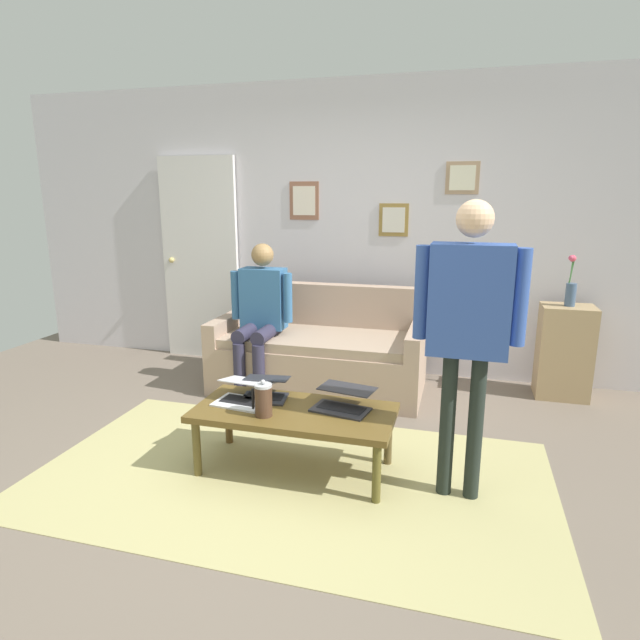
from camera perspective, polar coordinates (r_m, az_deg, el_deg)
ground_plane at (r=3.38m, az=-4.07°, el=-16.42°), size 7.68×7.68×0.00m
area_rug at (r=3.35m, az=-3.29°, el=-16.57°), size 3.10×1.74×0.01m
back_wall at (r=5.07m, az=4.07°, el=9.68°), size 7.04×0.11×2.70m
interior_door at (r=5.56m, az=-12.82°, el=6.35°), size 0.82×0.09×2.05m
couch at (r=4.66m, az=0.03°, el=-3.68°), size 1.80×0.87×0.88m
coffee_table at (r=3.28m, az=-2.81°, el=-10.34°), size 1.22×0.57×0.40m
laptop_left at (r=3.44m, az=-5.95°, el=-7.66°), size 0.32×0.33×0.13m
laptop_center at (r=3.26m, az=2.49°, el=-8.86°), size 0.39×0.36×0.11m
laptop_right at (r=3.39m, az=-8.27°, el=-8.03°), size 0.36×0.34×0.14m
french_press at (r=3.15m, az=-6.16°, el=-8.59°), size 0.13×0.11×0.23m
side_shelf at (r=4.87m, az=24.92°, el=-3.15°), size 0.42×0.32×0.79m
flower_vase at (r=4.76m, az=25.53°, el=3.28°), size 0.09×0.09×0.42m
person_standing at (r=2.89m, az=15.80°, el=0.57°), size 0.58×0.19×1.66m
person_seated at (r=4.50m, az=-6.48°, el=1.13°), size 0.55×0.51×1.28m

